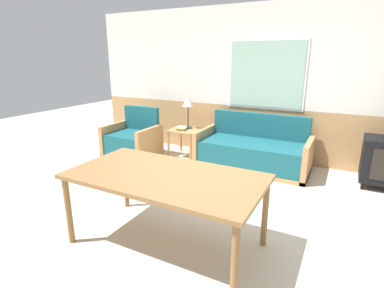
% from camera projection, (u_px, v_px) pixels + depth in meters
% --- Properties ---
extents(ground_plane, '(16.00, 16.00, 0.00)m').
position_uv_depth(ground_plane, '(202.00, 225.00, 3.37)').
color(ground_plane, beige).
extents(wall_back, '(7.20, 0.09, 2.70)m').
position_uv_depth(wall_back, '(268.00, 84.00, 5.22)').
color(wall_back, tan).
rests_on(wall_back, ground_plane).
extents(couch, '(1.86, 0.87, 0.87)m').
position_uv_depth(couch, '(253.00, 152.00, 5.07)').
color(couch, '#B27F4C').
rests_on(couch, ground_plane).
extents(armchair, '(0.90, 0.76, 0.92)m').
position_uv_depth(armchair, '(133.00, 142.00, 5.57)').
color(armchair, '#B27F4C').
rests_on(armchair, ground_plane).
extents(side_table, '(0.52, 0.52, 0.53)m').
position_uv_depth(side_table, '(185.00, 134.00, 5.59)').
color(side_table, '#B27F4C').
rests_on(side_table, ground_plane).
extents(table_lamp, '(0.21, 0.21, 0.61)m').
position_uv_depth(table_lamp, '(188.00, 103.00, 5.50)').
color(table_lamp, '#262628').
rests_on(table_lamp, side_table).
extents(book_stack, '(0.19, 0.16, 0.06)m').
position_uv_depth(book_stack, '(182.00, 128.00, 5.49)').
color(book_stack, '#2D7F3D').
rests_on(book_stack, side_table).
extents(dining_table, '(1.86, 0.99, 0.75)m').
position_uv_depth(dining_table, '(165.00, 181.00, 2.85)').
color(dining_table, olive).
rests_on(dining_table, ground_plane).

